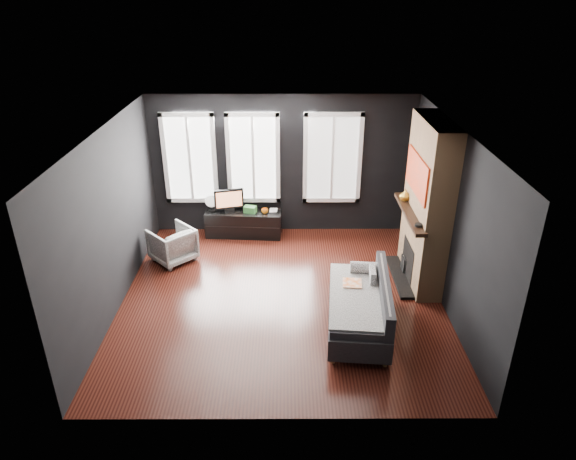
{
  "coord_description": "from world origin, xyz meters",
  "views": [
    {
      "loc": [
        0.07,
        -6.84,
        4.54
      ],
      "look_at": [
        0.1,
        0.3,
        1.05
      ],
      "focal_mm": 32.0,
      "sensor_mm": 36.0,
      "label": 1
    }
  ],
  "objects_px": {
    "sofa": "(358,304)",
    "book": "(270,206)",
    "media_console": "(244,223)",
    "mug": "(265,210)",
    "armchair": "(172,243)",
    "mantel_vase": "(405,195)",
    "monitor": "(229,199)"
  },
  "relations": [
    {
      "from": "armchair",
      "to": "mug",
      "type": "relative_size",
      "value": 5.46
    },
    {
      "from": "armchair",
      "to": "mug",
      "type": "height_order",
      "value": "armchair"
    },
    {
      "from": "book",
      "to": "mantel_vase",
      "type": "distance_m",
      "value": 2.71
    },
    {
      "from": "mug",
      "to": "book",
      "type": "xyz_separation_m",
      "value": [
        0.09,
        0.13,
        0.04
      ]
    },
    {
      "from": "sofa",
      "to": "media_console",
      "type": "relative_size",
      "value": 1.25
    },
    {
      "from": "media_console",
      "to": "book",
      "type": "xyz_separation_m",
      "value": [
        0.51,
        0.04,
        0.35
      ]
    },
    {
      "from": "sofa",
      "to": "armchair",
      "type": "xyz_separation_m",
      "value": [
        -3.05,
        1.98,
        -0.05
      ]
    },
    {
      "from": "media_console",
      "to": "mantel_vase",
      "type": "bearing_deg",
      "value": -18.81
    },
    {
      "from": "sofa",
      "to": "media_console",
      "type": "xyz_separation_m",
      "value": [
        -1.86,
        2.99,
        -0.14
      ]
    },
    {
      "from": "sofa",
      "to": "media_console",
      "type": "height_order",
      "value": "sofa"
    },
    {
      "from": "media_console",
      "to": "book",
      "type": "relative_size",
      "value": 7.21
    },
    {
      "from": "sofa",
      "to": "book",
      "type": "bearing_deg",
      "value": 119.39
    },
    {
      "from": "sofa",
      "to": "book",
      "type": "distance_m",
      "value": 3.32
    },
    {
      "from": "mug",
      "to": "mantel_vase",
      "type": "relative_size",
      "value": 0.65
    },
    {
      "from": "book",
      "to": "media_console",
      "type": "bearing_deg",
      "value": -175.34
    },
    {
      "from": "armchair",
      "to": "mantel_vase",
      "type": "height_order",
      "value": "mantel_vase"
    },
    {
      "from": "sofa",
      "to": "mantel_vase",
      "type": "relative_size",
      "value": 9.39
    },
    {
      "from": "armchair",
      "to": "monitor",
      "type": "relative_size",
      "value": 1.21
    },
    {
      "from": "media_console",
      "to": "mug",
      "type": "height_order",
      "value": "mug"
    },
    {
      "from": "mantel_vase",
      "to": "monitor",
      "type": "bearing_deg",
      "value": 158.62
    },
    {
      "from": "sofa",
      "to": "monitor",
      "type": "distance_m",
      "value": 3.7
    },
    {
      "from": "mug",
      "to": "book",
      "type": "bearing_deg",
      "value": 55.82
    },
    {
      "from": "monitor",
      "to": "mug",
      "type": "distance_m",
      "value": 0.72
    },
    {
      "from": "sofa",
      "to": "mug",
      "type": "bearing_deg",
      "value": 121.72
    },
    {
      "from": "sofa",
      "to": "book",
      "type": "xyz_separation_m",
      "value": [
        -1.35,
        3.03,
        0.21
      ]
    },
    {
      "from": "monitor",
      "to": "mantel_vase",
      "type": "xyz_separation_m",
      "value": [
        3.08,
        -1.21,
        0.56
      ]
    },
    {
      "from": "mug",
      "to": "armchair",
      "type": "bearing_deg",
      "value": -150.2
    },
    {
      "from": "monitor",
      "to": "book",
      "type": "bearing_deg",
      "value": -12.62
    },
    {
      "from": "sofa",
      "to": "mug",
      "type": "relative_size",
      "value": 14.51
    },
    {
      "from": "book",
      "to": "mantel_vase",
      "type": "height_order",
      "value": "mantel_vase"
    },
    {
      "from": "armchair",
      "to": "mug",
      "type": "xyz_separation_m",
      "value": [
        1.61,
        0.92,
        0.22
      ]
    },
    {
      "from": "sofa",
      "to": "media_console",
      "type": "distance_m",
      "value": 3.52
    }
  ]
}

